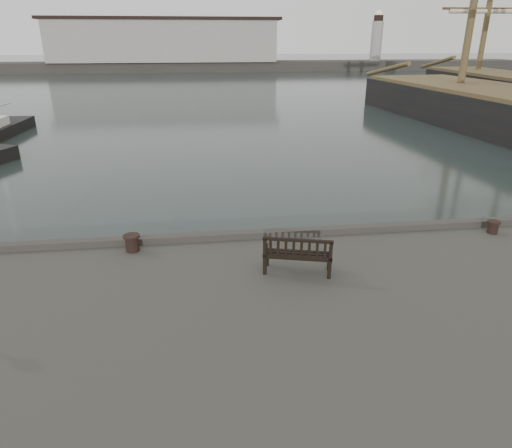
{
  "coord_description": "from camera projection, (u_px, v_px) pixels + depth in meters",
  "views": [
    {
      "loc": [
        -2.14,
        -11.63,
        6.69
      ],
      "look_at": [
        -0.7,
        -0.5,
        2.1
      ],
      "focal_mm": 32.0,
      "sensor_mm": 36.0,
      "label": 1
    }
  ],
  "objects": [
    {
      "name": "bollard_left",
      "position": [
        132.0,
        243.0,
        11.75
      ],
      "size": [
        0.52,
        0.52,
        0.45
      ],
      "primitive_type": "cylinder",
      "rotation": [
        0.0,
        0.0,
        -0.26
      ],
      "color": "black",
      "rests_on": "quay"
    },
    {
      "name": "breakwater",
      "position": [
        181.0,
        50.0,
        95.72
      ],
      "size": [
        140.0,
        9.5,
        12.2
      ],
      "color": "#383530",
      "rests_on": "ground"
    },
    {
      "name": "bollard_right",
      "position": [
        493.0,
        227.0,
        12.85
      ],
      "size": [
        0.41,
        0.41,
        0.36
      ],
      "primitive_type": "cylinder",
      "rotation": [
        0.0,
        0.0,
        -0.2
      ],
      "color": "black",
      "rests_on": "quay"
    },
    {
      "name": "bench",
      "position": [
        297.0,
        261.0,
        10.66
      ],
      "size": [
        1.68,
        0.95,
        0.92
      ],
      "rotation": [
        0.0,
        0.0,
        -0.27
      ],
      "color": "black",
      "rests_on": "quay"
    },
    {
      "name": "ground",
      "position": [
        277.0,
        282.0,
        13.46
      ],
      "size": [
        400.0,
        400.0,
        0.0
      ],
      "primitive_type": "plane",
      "color": "black",
      "rests_on": "ground"
    }
  ]
}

